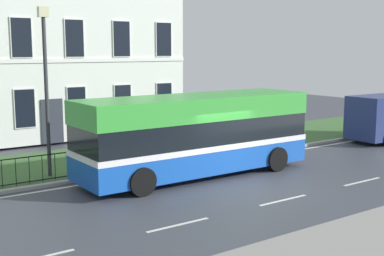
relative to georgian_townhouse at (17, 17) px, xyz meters
name	(u,v)px	position (x,y,z in m)	size (l,w,h in m)	color
ground_plane	(226,182)	(2.59, -15.21, -6.51)	(60.00, 56.00, 0.18)	#3D414A
georgian_townhouse	(17,17)	(0.00, 0.00, 0.00)	(15.97, 9.83, 12.69)	white
iron_verge_railing	(119,158)	(0.00, -11.90, -5.87)	(17.95, 0.04, 0.97)	black
single_decker_bus	(196,134)	(2.22, -13.87, -4.90)	(9.21, 2.77, 3.03)	blue
street_lamp_post	(46,80)	(-2.46, -11.17, -2.85)	(0.36, 0.24, 6.09)	#333338
litter_bin	(145,149)	(1.50, -11.32, -5.78)	(0.49, 0.49, 1.18)	#23472D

